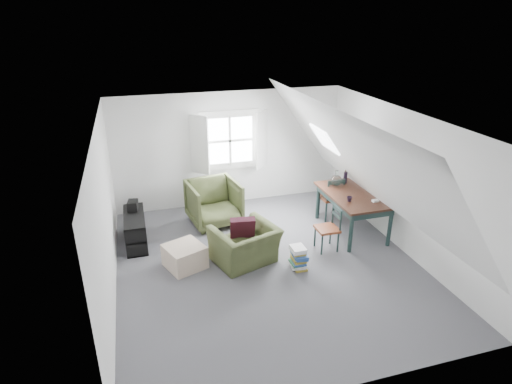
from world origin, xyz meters
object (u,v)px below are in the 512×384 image
object	(u,v)px
dining_table	(353,199)
dining_chair_near	(329,228)
armchair_far	(215,223)
magazine_stack	(299,258)
armchair_near	(245,262)
ottoman	(185,256)
media_shelf	(136,231)
dining_chair_far	(332,197)

from	to	relation	value
dining_table	dining_chair_near	distance (m)	0.93
armchair_far	magazine_stack	size ratio (longest dim) A/B	2.50
armchair_near	ottoman	world-z (taller)	ottoman
armchair_near	dining_chair_near	distance (m)	1.62
dining_chair_near	media_shelf	size ratio (longest dim) A/B	0.74
ottoman	dining_chair_far	xyz separation A→B (m)	(3.18, 1.00, 0.28)
armchair_near	magazine_stack	world-z (taller)	magazine_stack
magazine_stack	dining_chair_near	bearing A→B (deg)	30.98
magazine_stack	media_shelf	bearing A→B (deg)	147.90
media_shelf	dining_chair_far	bearing A→B (deg)	2.87
dining_chair_near	media_shelf	bearing A→B (deg)	-91.25
dining_table	media_shelf	xyz separation A→B (m)	(-4.08, 0.67, -0.44)
ottoman	magazine_stack	world-z (taller)	magazine_stack
ottoman	media_shelf	world-z (taller)	media_shelf
ottoman	dining_chair_far	size ratio (longest dim) A/B	0.64
magazine_stack	armchair_far	bearing A→B (deg)	116.57
armchair_near	dining_chair_far	bearing A→B (deg)	-170.05
dining_table	magazine_stack	distance (m)	1.83
armchair_far	dining_table	distance (m)	2.83
media_shelf	magazine_stack	bearing A→B (deg)	-28.66
media_shelf	armchair_far	bearing A→B (deg)	18.80
armchair_near	armchair_far	world-z (taller)	armchair_far
dining_chair_far	dining_chair_near	xyz separation A→B (m)	(-0.60, -1.14, -0.05)
media_shelf	magazine_stack	size ratio (longest dim) A/B	2.80
armchair_near	dining_chair_near	size ratio (longest dim) A/B	1.24
armchair_far	magazine_stack	xyz separation A→B (m)	(1.03, -2.06, 0.20)
armchair_far	dining_table	world-z (taller)	dining_table
armchair_near	magazine_stack	xyz separation A→B (m)	(0.81, -0.45, 0.20)
ottoman	dining_chair_near	xyz separation A→B (m)	(2.58, -0.14, 0.23)
armchair_near	dining_table	size ratio (longest dim) A/B	0.64
armchair_far	dining_table	xyz separation A→B (m)	(2.51, -1.10, 0.70)
media_shelf	dining_table	bearing A→B (deg)	-5.92
armchair_near	ottoman	xyz separation A→B (m)	(-1.02, 0.14, 0.20)
armchair_far	dining_chair_far	distance (m)	2.47
dining_chair_near	dining_chair_far	bearing A→B (deg)	170.34
dining_table	dining_chair_far	bearing A→B (deg)	101.76
dining_chair_far	magazine_stack	distance (m)	2.10
dining_chair_near	magazine_stack	xyz separation A→B (m)	(-0.75, -0.45, -0.23)
armchair_far	dining_chair_far	bearing A→B (deg)	-19.90
dining_table	dining_chair_far	world-z (taller)	dining_chair_far
magazine_stack	ottoman	bearing A→B (deg)	162.08
dining_chair_far	dining_chair_near	bearing A→B (deg)	83.46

